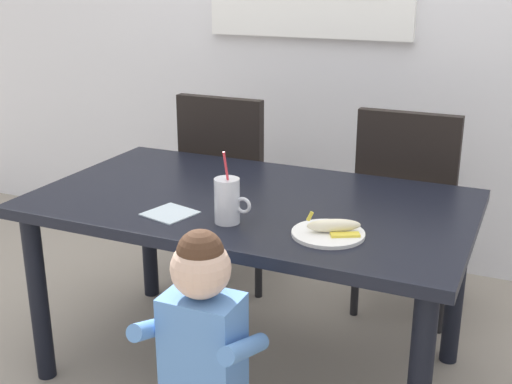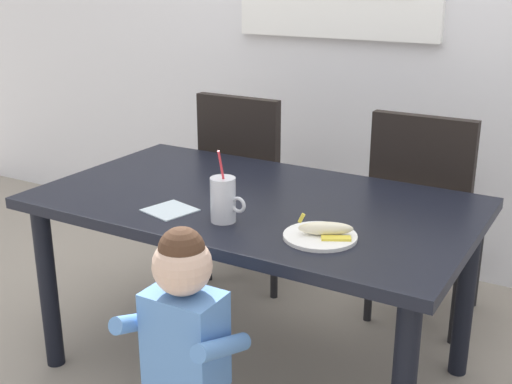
% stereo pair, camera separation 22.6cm
% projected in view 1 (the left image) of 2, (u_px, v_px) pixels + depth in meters
% --- Properties ---
extents(ground_plane, '(24.00, 24.00, 0.00)m').
position_uv_depth(ground_plane, '(252.00, 367.00, 2.61)').
color(ground_plane, '#9E9384').
extents(dining_table, '(1.57, 0.91, 0.71)m').
position_uv_depth(dining_table, '(251.00, 220.00, 2.41)').
color(dining_table, black).
rests_on(dining_table, ground).
extents(dining_chair_left, '(0.44, 0.45, 0.96)m').
position_uv_depth(dining_chair_left, '(232.00, 179.00, 3.17)').
color(dining_chair_left, black).
rests_on(dining_chair_left, ground).
extents(dining_chair_right, '(0.44, 0.45, 0.96)m').
position_uv_depth(dining_chair_right, '(409.00, 202.00, 2.86)').
color(dining_chair_right, black).
rests_on(dining_chair_right, ground).
extents(toddler_standing, '(0.33, 0.24, 0.84)m').
position_uv_depth(toddler_standing, '(202.00, 333.00, 1.86)').
color(toddler_standing, '#3F4760').
rests_on(toddler_standing, ground).
extents(milk_cup, '(0.13, 0.08, 0.25)m').
position_uv_depth(milk_cup, '(227.00, 203.00, 2.13)').
color(milk_cup, silver).
rests_on(milk_cup, dining_table).
extents(snack_plate, '(0.23, 0.23, 0.01)m').
position_uv_depth(snack_plate, '(328.00, 234.00, 2.04)').
color(snack_plate, white).
rests_on(snack_plate, dining_table).
extents(peeled_banana, '(0.18, 0.14, 0.07)m').
position_uv_depth(peeled_banana, '(334.00, 226.00, 2.04)').
color(peeled_banana, '#F4EAC6').
rests_on(peeled_banana, snack_plate).
extents(paper_napkin, '(0.18, 0.18, 0.00)m').
position_uv_depth(paper_napkin, '(170.00, 213.00, 2.23)').
color(paper_napkin, silver).
rests_on(paper_napkin, dining_table).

